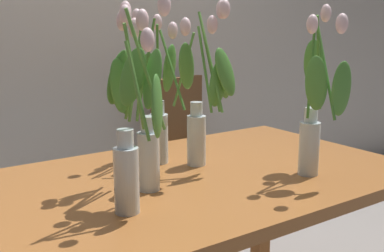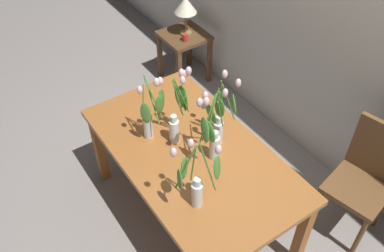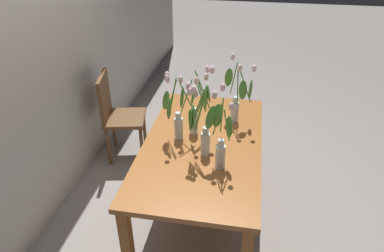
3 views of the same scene
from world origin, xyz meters
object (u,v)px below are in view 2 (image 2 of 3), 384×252
at_px(tulip_vase_4, 178,112).
at_px(side_table, 184,44).
at_px(dining_chair, 366,176).
at_px(tulip_vase_3, 196,183).
at_px(dining_table, 191,160).
at_px(tulip_vase_0, 212,134).
at_px(tulip_vase_2, 219,119).
at_px(tulip_vase_1, 151,116).
at_px(pillar_candle, 185,37).
at_px(table_lamp, 186,6).

distance_m(tulip_vase_4, side_table, 1.75).
xyz_separation_m(tulip_vase_4, dining_chair, (0.88, 0.99, -0.45)).
distance_m(tulip_vase_3, side_table, 2.30).
distance_m(dining_table, tulip_vase_0, 0.36).
height_order(dining_chair, side_table, dining_chair).
bearing_deg(tulip_vase_2, tulip_vase_3, -51.03).
bearing_deg(dining_table, dining_chair, 54.17).
relative_size(tulip_vase_1, tulip_vase_2, 1.05).
bearing_deg(dining_table, tulip_vase_4, 178.33).
height_order(dining_table, tulip_vase_2, tulip_vase_2).
bearing_deg(pillar_candle, tulip_vase_3, -31.86).
height_order(tulip_vase_3, tulip_vase_4, tulip_vase_4).
height_order(dining_table, tulip_vase_1, tulip_vase_1).
bearing_deg(dining_chair, tulip_vase_2, -130.71).
distance_m(tulip_vase_2, tulip_vase_4, 0.27).
distance_m(tulip_vase_0, side_table, 1.96).
relative_size(tulip_vase_0, pillar_candle, 7.67).
height_order(dining_chair, table_lamp, table_lamp).
xyz_separation_m(tulip_vase_0, tulip_vase_2, (-0.10, 0.13, -0.02)).
bearing_deg(tulip_vase_0, pillar_candle, 152.06).
relative_size(tulip_vase_4, table_lamp, 1.43).
xyz_separation_m(tulip_vase_0, tulip_vase_3, (0.25, -0.29, -0.02)).
xyz_separation_m(dining_chair, side_table, (-2.24, -0.04, -0.09)).
bearing_deg(tulip_vase_4, tulip_vase_2, 45.24).
distance_m(tulip_vase_3, pillar_candle, 2.15).
bearing_deg(pillar_candle, dining_table, -32.07).
height_order(tulip_vase_3, side_table, tulip_vase_3).
distance_m(tulip_vase_1, pillar_candle, 1.61).
bearing_deg(tulip_vase_1, tulip_vase_3, -6.76).
bearing_deg(dining_table, tulip_vase_2, 80.40).
xyz_separation_m(dining_table, dining_chair, (0.72, 0.99, -0.12)).
xyz_separation_m(tulip_vase_1, tulip_vase_4, (0.09, 0.16, 0.02)).
bearing_deg(table_lamp, tulip_vase_4, -35.23).
bearing_deg(dining_chair, side_table, -178.91).
xyz_separation_m(tulip_vase_2, tulip_vase_3, (0.35, -0.43, 0.00)).
bearing_deg(pillar_candle, table_lamp, 142.95).
xyz_separation_m(side_table, table_lamp, (0.00, 0.02, 0.42)).
bearing_deg(tulip_vase_1, side_table, 139.30).
relative_size(dining_chair, pillar_candle, 12.40).
xyz_separation_m(tulip_vase_0, dining_chair, (0.58, 0.93, -0.45)).
relative_size(tulip_vase_0, tulip_vase_1, 1.00).
relative_size(tulip_vase_0, tulip_vase_3, 1.02).
bearing_deg(tulip_vase_3, side_table, 148.31).
height_order(tulip_vase_3, table_lamp, tulip_vase_3).
bearing_deg(tulip_vase_2, dining_table, -99.60).
xyz_separation_m(tulip_vase_3, pillar_candle, (-1.80, 1.12, -0.37)).
xyz_separation_m(tulip_vase_3, tulip_vase_4, (-0.54, 0.23, 0.02)).
bearing_deg(dining_table, side_table, 148.14).
distance_m(tulip_vase_0, tulip_vase_4, 0.30).
relative_size(tulip_vase_2, tulip_vase_3, 0.98).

